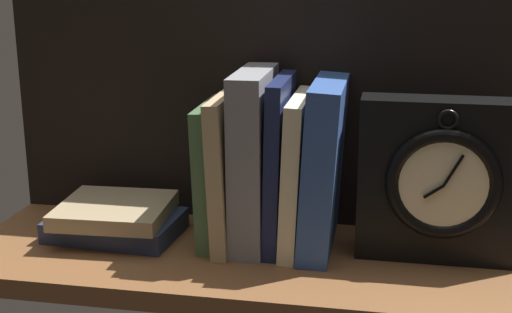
{
  "coord_description": "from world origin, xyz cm",
  "views": [
    {
      "loc": [
        14.54,
        -82.93,
        36.33
      ],
      "look_at": [
        -1.9,
        3.88,
        11.51
      ],
      "focal_mm": 50.65,
      "sensor_mm": 36.0,
      "label": 1
    }
  ],
  "objects_px": {
    "book_green_romantic": "(212,172)",
    "book_navy_bierce": "(279,163)",
    "book_gray_chess": "(254,158)",
    "framed_clock": "(442,181)",
    "book_blue_modern": "(323,166)",
    "book_tan_shortstories": "(228,168)",
    "book_stack_side": "(116,219)",
    "book_cream_twain": "(297,172)"
  },
  "relations": [
    {
      "from": "book_green_romantic",
      "to": "book_gray_chess",
      "type": "xyz_separation_m",
      "value": [
        0.06,
        0.0,
        0.02
      ]
    },
    {
      "from": "book_green_romantic",
      "to": "book_navy_bierce",
      "type": "bearing_deg",
      "value": 0.0
    },
    {
      "from": "book_navy_bierce",
      "to": "book_tan_shortstories",
      "type": "bearing_deg",
      "value": 180.0
    },
    {
      "from": "framed_clock",
      "to": "book_gray_chess",
      "type": "bearing_deg",
      "value": 176.77
    },
    {
      "from": "book_cream_twain",
      "to": "book_stack_side",
      "type": "distance_m",
      "value": 0.25
    },
    {
      "from": "book_tan_shortstories",
      "to": "book_stack_side",
      "type": "distance_m",
      "value": 0.17
    },
    {
      "from": "book_blue_modern",
      "to": "framed_clock",
      "type": "height_order",
      "value": "book_blue_modern"
    },
    {
      "from": "book_tan_shortstories",
      "to": "book_stack_side",
      "type": "height_order",
      "value": "book_tan_shortstories"
    },
    {
      "from": "book_blue_modern",
      "to": "book_gray_chess",
      "type": "bearing_deg",
      "value": 180.0
    },
    {
      "from": "framed_clock",
      "to": "book_stack_side",
      "type": "height_order",
      "value": "framed_clock"
    },
    {
      "from": "book_green_romantic",
      "to": "book_blue_modern",
      "type": "relative_size",
      "value": 0.85
    },
    {
      "from": "book_navy_bierce",
      "to": "framed_clock",
      "type": "xyz_separation_m",
      "value": [
        0.2,
        -0.01,
        -0.01
      ]
    },
    {
      "from": "book_gray_chess",
      "to": "book_stack_side",
      "type": "distance_m",
      "value": 0.21
    },
    {
      "from": "book_tan_shortstories",
      "to": "book_cream_twain",
      "type": "distance_m",
      "value": 0.09
    },
    {
      "from": "book_gray_chess",
      "to": "framed_clock",
      "type": "height_order",
      "value": "book_gray_chess"
    },
    {
      "from": "book_green_romantic",
      "to": "book_blue_modern",
      "type": "distance_m",
      "value": 0.14
    },
    {
      "from": "book_navy_bierce",
      "to": "framed_clock",
      "type": "distance_m",
      "value": 0.2
    },
    {
      "from": "book_cream_twain",
      "to": "framed_clock",
      "type": "xyz_separation_m",
      "value": [
        0.18,
        -0.01,
        0.0
      ]
    },
    {
      "from": "book_stack_side",
      "to": "book_tan_shortstories",
      "type": "bearing_deg",
      "value": 6.38
    },
    {
      "from": "book_green_romantic",
      "to": "book_navy_bierce",
      "type": "distance_m",
      "value": 0.09
    },
    {
      "from": "book_tan_shortstories",
      "to": "book_stack_side",
      "type": "xyz_separation_m",
      "value": [
        -0.15,
        -0.02,
        -0.07
      ]
    },
    {
      "from": "book_blue_modern",
      "to": "book_stack_side",
      "type": "xyz_separation_m",
      "value": [
        -0.27,
        -0.02,
        -0.08
      ]
    },
    {
      "from": "book_gray_chess",
      "to": "book_cream_twain",
      "type": "relative_size",
      "value": 1.15
    },
    {
      "from": "book_gray_chess",
      "to": "book_cream_twain",
      "type": "xyz_separation_m",
      "value": [
        0.06,
        0.0,
        -0.01
      ]
    },
    {
      "from": "book_navy_bierce",
      "to": "book_cream_twain",
      "type": "height_order",
      "value": "book_navy_bierce"
    },
    {
      "from": "book_tan_shortstories",
      "to": "book_navy_bierce",
      "type": "distance_m",
      "value": 0.07
    },
    {
      "from": "book_stack_side",
      "to": "book_gray_chess",
      "type": "bearing_deg",
      "value": 5.23
    },
    {
      "from": "book_tan_shortstories",
      "to": "book_navy_bierce",
      "type": "relative_size",
      "value": 0.9
    },
    {
      "from": "book_green_romantic",
      "to": "book_stack_side",
      "type": "distance_m",
      "value": 0.15
    },
    {
      "from": "book_green_romantic",
      "to": "book_gray_chess",
      "type": "height_order",
      "value": "book_gray_chess"
    },
    {
      "from": "book_green_romantic",
      "to": "book_tan_shortstories",
      "type": "bearing_deg",
      "value": 0.0
    },
    {
      "from": "book_tan_shortstories",
      "to": "book_blue_modern",
      "type": "distance_m",
      "value": 0.12
    },
    {
      "from": "book_green_romantic",
      "to": "book_cream_twain",
      "type": "height_order",
      "value": "book_cream_twain"
    },
    {
      "from": "book_tan_shortstories",
      "to": "book_cream_twain",
      "type": "relative_size",
      "value": 1.0
    },
    {
      "from": "book_tan_shortstories",
      "to": "book_blue_modern",
      "type": "relative_size",
      "value": 0.91
    },
    {
      "from": "book_navy_bierce",
      "to": "book_blue_modern",
      "type": "bearing_deg",
      "value": 0.0
    },
    {
      "from": "book_blue_modern",
      "to": "book_cream_twain",
      "type": "bearing_deg",
      "value": 180.0
    },
    {
      "from": "book_tan_shortstories",
      "to": "book_cream_twain",
      "type": "xyz_separation_m",
      "value": [
        0.09,
        0.0,
        0.0
      ]
    },
    {
      "from": "book_navy_bierce",
      "to": "book_blue_modern",
      "type": "distance_m",
      "value": 0.06
    },
    {
      "from": "book_green_romantic",
      "to": "book_blue_modern",
      "type": "xyz_separation_m",
      "value": [
        0.14,
        0.0,
        0.02
      ]
    },
    {
      "from": "book_tan_shortstories",
      "to": "book_navy_bierce",
      "type": "height_order",
      "value": "book_navy_bierce"
    },
    {
      "from": "book_tan_shortstories",
      "to": "framed_clock",
      "type": "height_order",
      "value": "framed_clock"
    }
  ]
}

